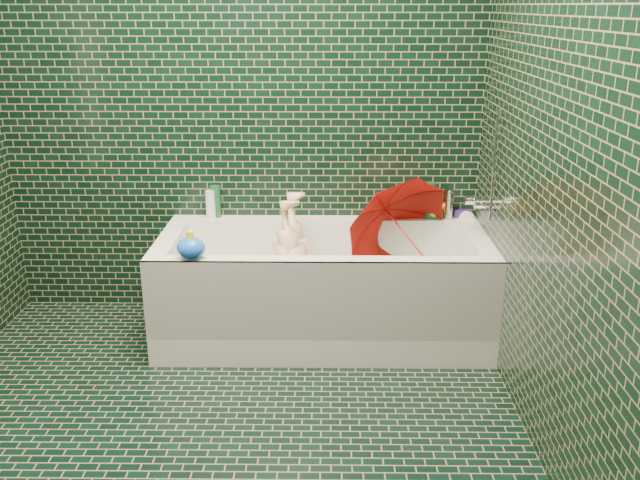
{
  "coord_description": "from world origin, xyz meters",
  "views": [
    {
      "loc": [
        0.47,
        -2.26,
        1.68
      ],
      "look_at": [
        0.43,
        0.82,
        0.6
      ],
      "focal_mm": 38.0,
      "sensor_mm": 36.0,
      "label": 1
    }
  ],
  "objects_px": {
    "umbrella": "(406,235)",
    "bath_toy": "(191,248)",
    "bathtub": "(323,298)",
    "child": "(297,279)",
    "rubber_duck": "(435,212)"
  },
  "relations": [
    {
      "from": "umbrella",
      "to": "bath_toy",
      "type": "height_order",
      "value": "umbrella"
    },
    {
      "from": "bathtub",
      "to": "child",
      "type": "bearing_deg",
      "value": 168.91
    },
    {
      "from": "bathtub",
      "to": "child",
      "type": "height_order",
      "value": "bathtub"
    },
    {
      "from": "bathtub",
      "to": "bath_toy",
      "type": "bearing_deg",
      "value": -152.88
    },
    {
      "from": "child",
      "to": "bath_toy",
      "type": "xyz_separation_m",
      "value": [
        -0.47,
        -0.34,
        0.3
      ]
    },
    {
      "from": "bathtub",
      "to": "rubber_duck",
      "type": "relative_size",
      "value": 15.64
    },
    {
      "from": "rubber_duck",
      "to": "bath_toy",
      "type": "bearing_deg",
      "value": -142.3
    },
    {
      "from": "umbrella",
      "to": "bath_toy",
      "type": "xyz_separation_m",
      "value": [
        -1.05,
        -0.41,
        0.07
      ]
    },
    {
      "from": "bathtub",
      "to": "rubber_duck",
      "type": "xyz_separation_m",
      "value": [
        0.62,
        0.34,
        0.38
      ]
    },
    {
      "from": "child",
      "to": "bath_toy",
      "type": "distance_m",
      "value": 0.66
    },
    {
      "from": "bathtub",
      "to": "umbrella",
      "type": "height_order",
      "value": "umbrella"
    },
    {
      "from": "bathtub",
      "to": "rubber_duck",
      "type": "bearing_deg",
      "value": 28.84
    },
    {
      "from": "child",
      "to": "rubber_duck",
      "type": "distance_m",
      "value": 0.87
    },
    {
      "from": "rubber_duck",
      "to": "bath_toy",
      "type": "xyz_separation_m",
      "value": [
        -1.24,
        -0.66,
        0.02
      ]
    },
    {
      "from": "bathtub",
      "to": "child",
      "type": "distance_m",
      "value": 0.17
    }
  ]
}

